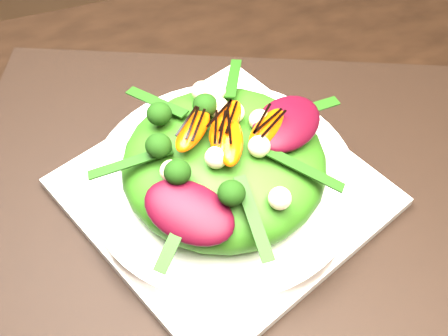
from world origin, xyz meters
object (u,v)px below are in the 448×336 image
object	(u,v)px
placemat	(224,196)
salad_bowl	(224,183)
orange_segment	(211,125)
lettuce_mound	(224,164)
dining_table	(251,276)
plate_base	(224,192)

from	to	relation	value
placemat	salad_bowl	xyz separation A→B (m)	(0.00, 0.00, 0.02)
salad_bowl	orange_segment	size ratio (longest dim) A/B	4.79
lettuce_mound	dining_table	bearing A→B (deg)	-89.67
placemat	salad_bowl	size ratio (longest dim) A/B	2.10
lettuce_mound	salad_bowl	bearing A→B (deg)	180.00
plate_base	lettuce_mound	world-z (taller)	lettuce_mound
plate_base	orange_segment	xyz separation A→B (m)	(-0.01, 0.02, 0.09)
plate_base	salad_bowl	distance (m)	0.01
dining_table	salad_bowl	bearing A→B (deg)	90.33
dining_table	plate_base	size ratio (longest dim) A/B	5.95
plate_base	lettuce_mound	distance (m)	0.05
placemat	plate_base	world-z (taller)	plate_base
salad_bowl	lettuce_mound	bearing A→B (deg)	0.00
salad_bowl	plate_base	bearing A→B (deg)	-90.00
placemat	salad_bowl	bearing A→B (deg)	90.00
plate_base	placemat	bearing A→B (deg)	0.00
lettuce_mound	orange_segment	distance (m)	0.04
salad_bowl	lettuce_mound	size ratio (longest dim) A/B	1.35
lettuce_mound	orange_segment	size ratio (longest dim) A/B	3.56
salad_bowl	lettuce_mound	distance (m)	0.03
placemat	orange_segment	size ratio (longest dim) A/B	10.08
dining_table	salad_bowl	distance (m)	0.09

